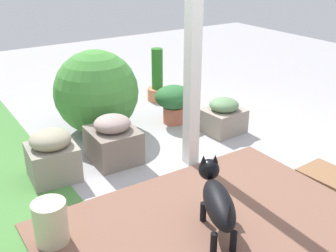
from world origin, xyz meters
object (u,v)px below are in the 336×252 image
object	(u,v)px
porch_pillar	(193,52)
round_shrub	(96,92)
stone_planter_mid	(113,140)
stone_planter_far	(52,156)
dog	(217,199)
ceramic_urn	(51,223)
terracotta_pot_tall	(157,82)
stone_planter_nearest	(223,116)
terracotta_pot_broad	(174,100)

from	to	relation	value
porch_pillar	round_shrub	world-z (taller)	porch_pillar
porch_pillar	round_shrub	size ratio (longest dim) A/B	2.34
round_shrub	stone_planter_mid	bearing A→B (deg)	166.79
stone_planter_far	dog	world-z (taller)	dog
stone_planter_far	round_shrub	size ratio (longest dim) A/B	0.50
dog	ceramic_urn	bearing A→B (deg)	62.53
porch_pillar	terracotta_pot_tall	world-z (taller)	porch_pillar
stone_planter_nearest	round_shrub	distance (m)	1.44
terracotta_pot_broad	dog	world-z (taller)	dog
stone_planter_mid	ceramic_urn	size ratio (longest dim) A/B	1.46
stone_planter_nearest	round_shrub	world-z (taller)	round_shrub
stone_planter_mid	round_shrub	distance (m)	0.79
porch_pillar	stone_planter_mid	size ratio (longest dim) A/B	4.46
porch_pillar	stone_planter_far	distance (m)	1.55
round_shrub	terracotta_pot_tall	bearing A→B (deg)	-65.30
stone_planter_nearest	ceramic_urn	distance (m)	2.40
dog	round_shrub	bearing A→B (deg)	-1.41
porch_pillar	terracotta_pot_broad	world-z (taller)	porch_pillar
stone_planter_far	terracotta_pot_broad	world-z (taller)	stone_planter_far
stone_planter_nearest	terracotta_pot_tall	size ratio (longest dim) A/B	0.63
stone_planter_nearest	ceramic_urn	size ratio (longest dim) A/B	1.35
stone_planter_mid	terracotta_pot_broad	xyz separation A→B (m)	(0.47, -1.02, 0.06)
stone_planter_nearest	dog	xyz separation A→B (m)	(-1.36, 1.22, 0.10)
stone_planter_far	stone_planter_mid	bearing A→B (deg)	-89.14
ceramic_urn	terracotta_pot_broad	bearing A→B (deg)	-55.17
stone_planter_far	dog	bearing A→B (deg)	-152.84
round_shrub	dog	size ratio (longest dim) A/B	1.35
ceramic_urn	terracotta_pot_tall	bearing A→B (deg)	-45.95
porch_pillar	dog	distance (m)	1.36
terracotta_pot_tall	dog	distance (m)	2.90
stone_planter_mid	stone_planter_far	distance (m)	0.60
terracotta_pot_broad	dog	xyz separation A→B (m)	(-1.89, 0.90, 0.01)
porch_pillar	dog	bearing A→B (deg)	153.56
terracotta_pot_tall	ceramic_urn	world-z (taller)	terracotta_pot_tall
terracotta_pot_tall	terracotta_pot_broad	world-z (taller)	terracotta_pot_tall
ceramic_urn	stone_planter_nearest	bearing A→B (deg)	-69.98
stone_planter_mid	terracotta_pot_tall	size ratio (longest dim) A/B	0.68
stone_planter_mid	stone_planter_far	size ratio (longest dim) A/B	1.04
stone_planter_nearest	round_shrub	bearing A→B (deg)	55.79
stone_planter_mid	terracotta_pot_tall	xyz separation A→B (m)	(1.24, -1.27, 0.05)
ceramic_urn	stone_planter_far	bearing A→B (deg)	-19.80
stone_planter_nearest	dog	distance (m)	1.83
dog	stone_planter_mid	bearing A→B (deg)	4.81
porch_pillar	terracotta_pot_broad	bearing A→B (deg)	-24.60
terracotta_pot_tall	stone_planter_nearest	bearing A→B (deg)	-177.25
terracotta_pot_tall	dog	bearing A→B (deg)	156.51
porch_pillar	stone_planter_far	xyz separation A→B (m)	(0.43, 1.21, -0.86)
stone_planter_nearest	stone_planter_far	size ratio (longest dim) A/B	0.96
dog	terracotta_pot_tall	bearing A→B (deg)	-23.49
stone_planter_mid	ceramic_urn	world-z (taller)	stone_planter_mid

